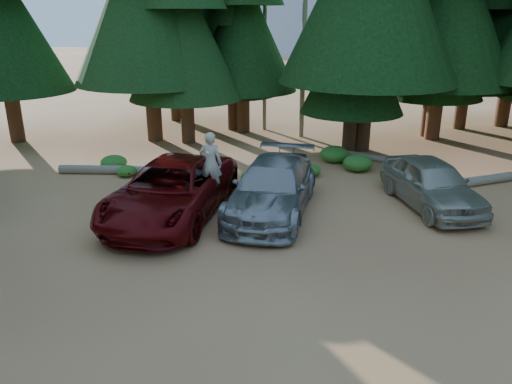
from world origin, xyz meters
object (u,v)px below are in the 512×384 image
Objects in this scene: red_pickup at (171,190)px; log_left at (119,170)px; frisbee_player at (211,163)px; log_right at (482,180)px; log_mid at (363,156)px; silver_minivan_center at (272,188)px; silver_minivan_right at (432,183)px.

red_pickup is 1.30× the size of log_left.
frisbee_player is at bearing -42.01° from log_left.
log_mid is at bearing 116.54° from log_right.
silver_minivan_center is 1.68× the size of log_mid.
frisbee_player reaches higher than silver_minivan_center.
red_pickup is at bearing -54.82° from log_left.
log_right is at bearing 27.76° from red_pickup.
red_pickup is 5.18m from log_left.
red_pickup is 1.34× the size of silver_minivan_right.
silver_minivan_center reaches higher than silver_minivan_right.
log_left is 1.42× the size of log_mid.
silver_minivan_right reaches higher than log_left.
silver_minivan_center is at bearing -31.55° from log_left.
frisbee_player is at bearing -169.07° from silver_minivan_center.
red_pickup reaches higher than silver_minivan_center.
log_mid is at bearing 14.11° from log_left.
silver_minivan_right is at bearing 18.68° from silver_minivan_center.
silver_minivan_center is 1.06× the size of log_right.
red_pickup is 11.43m from log_right.
log_left is 13.86m from log_right.
red_pickup is at bearing 174.28° from log_right.
log_right is at bearing -151.49° from frisbee_player.
log_mid is 0.63× the size of log_right.
silver_minivan_center reaches higher than log_mid.
red_pickup reaches higher than log_left.
log_right is (10.73, 3.90, -0.70)m from red_pickup.
silver_minivan_right is at bearing -162.95° from frisbee_player.
log_right is (13.86, -0.16, -0.00)m from log_left.
frisbee_player is 0.37× the size of log_right.
silver_minivan_center is 1.21× the size of silver_minivan_right.
frisbee_player is 0.42× the size of log_left.
silver_minivan_right is 5.73m from log_mid.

